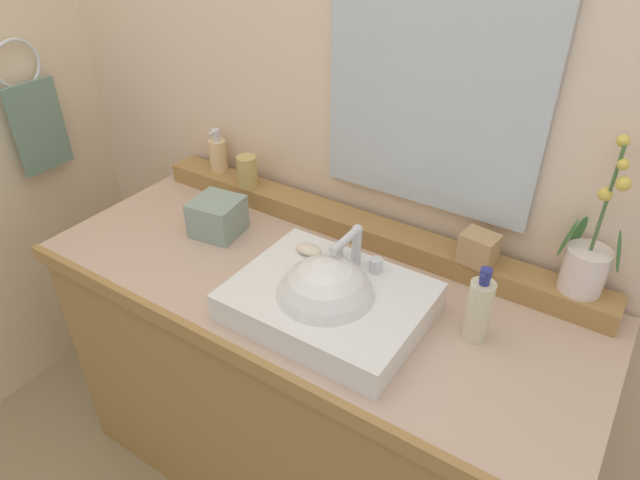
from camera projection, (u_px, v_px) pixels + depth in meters
name	position (u px, v px, depth m)	size (l,w,h in m)	color
floor	(314.00, 480.00, 1.93)	(3.14, 3.78, 0.10)	#978560
wall_back	(397.00, 65.00, 1.48)	(3.14, 0.20, 2.54)	beige
vanity_cabinet	(312.00, 388.00, 1.67)	(1.47, 0.61, 0.82)	#A1763F
back_ledge	(359.00, 228.00, 1.60)	(1.39, 0.09, 0.06)	#A1763F
sink_basin	(327.00, 303.00, 1.31)	(0.44, 0.35, 0.27)	white
soap_bar	(309.00, 249.00, 1.41)	(0.07, 0.04, 0.02)	beige
potted_plant	(587.00, 261.00, 1.28)	(0.14, 0.10, 0.38)	silver
soap_dispenser	(218.00, 154.00, 1.81)	(0.06, 0.06, 0.14)	#E2BD84
tumbler_cup	(247.00, 171.00, 1.73)	(0.06, 0.06, 0.10)	tan
trinket_box	(478.00, 249.00, 1.39)	(0.09, 0.07, 0.08)	tan
lotion_bottle	(479.00, 309.00, 1.23)	(0.06, 0.06, 0.19)	beige
tissue_box	(217.00, 217.00, 1.61)	(0.13, 0.13, 0.11)	gray
mirror	(434.00, 82.00, 1.33)	(0.56, 0.02, 0.65)	silver
towel_ring	(17.00, 64.00, 1.79)	(0.16, 0.16, 0.01)	silver
hand_towel	(39.00, 127.00, 1.89)	(0.02, 0.18, 0.30)	slate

